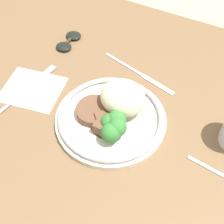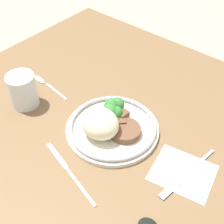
% 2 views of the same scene
% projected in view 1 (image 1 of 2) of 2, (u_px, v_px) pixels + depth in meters
% --- Properties ---
extents(ground_plane, '(8.00, 8.00, 0.00)m').
position_uv_depth(ground_plane, '(95.00, 131.00, 0.71)').
color(ground_plane, tan).
extents(dining_table, '(1.13, 0.92, 0.03)m').
position_uv_depth(dining_table, '(95.00, 127.00, 0.69)').
color(dining_table, brown).
rests_on(dining_table, ground).
extents(napkin, '(0.16, 0.14, 0.00)m').
position_uv_depth(napkin, '(32.00, 89.00, 0.74)').
color(napkin, white).
rests_on(napkin, dining_table).
extents(plate, '(0.24, 0.24, 0.09)m').
position_uv_depth(plate, '(113.00, 114.00, 0.66)').
color(plate, silver).
rests_on(plate, dining_table).
extents(fork, '(0.04, 0.19, 0.00)m').
position_uv_depth(fork, '(33.00, 84.00, 0.75)').
color(fork, '#B7B7BC').
rests_on(fork, napkin).
extents(knife, '(0.21, 0.06, 0.00)m').
position_uv_depth(knife, '(141.00, 74.00, 0.77)').
color(knife, '#B7B7BC').
rests_on(knife, dining_table).
extents(sunglasses, '(0.05, 0.09, 0.01)m').
position_uv_depth(sunglasses, '(69.00, 41.00, 0.84)').
color(sunglasses, black).
rests_on(sunglasses, dining_table).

